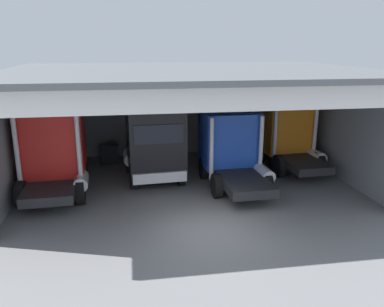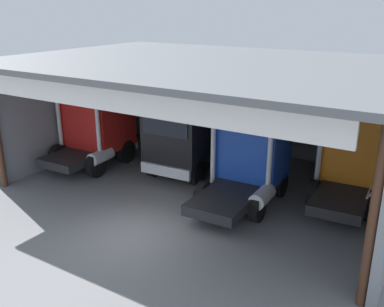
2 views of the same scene
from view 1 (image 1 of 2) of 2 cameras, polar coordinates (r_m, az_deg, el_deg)
name	(u,v)px [view 1 (image 1 of 2)]	position (r m, az deg, el deg)	size (l,w,h in m)	color
ground_plane	(208,229)	(13.81, 2.30, -10.76)	(80.00, 80.00, 0.00)	slate
workshop_shed	(184,100)	(18.15, -1.11, 7.66)	(15.05, 11.11, 5.10)	gray
truck_red_center_right_bay	(53,150)	(17.20, -19.36, 0.48)	(2.80, 4.46, 3.65)	red
truck_black_center_bay	(154,143)	(17.82, -5.49, 1.50)	(2.76, 4.99, 3.39)	black
truck_blue_center_left_bay	(232,148)	(17.66, 5.75, 0.83)	(2.70, 4.96, 3.20)	#1E47B7
truck_orange_left_bay	(286,133)	(20.59, 13.31, 2.95)	(2.68, 5.16, 3.32)	orange
oil_drum	(110,151)	(22.08, -11.73, 0.38)	(0.58, 0.58, 0.89)	#197233
tool_cart	(110,154)	(21.22, -11.77, -0.08)	(0.90, 0.60, 1.00)	black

